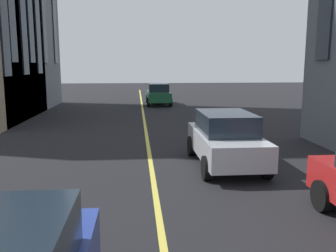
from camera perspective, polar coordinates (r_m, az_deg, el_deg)
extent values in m
cube|color=#D8C64C|center=(12.42, -2.58, -6.78)|extent=(80.00, 0.16, 0.01)
cylinder|color=black|center=(9.67, 23.09, -10.03)|extent=(0.76, 0.27, 0.76)
cube|color=#B7BABF|center=(12.83, 8.96, -2.78)|extent=(4.70, 1.95, 0.80)
cube|color=#19232D|center=(12.69, 9.05, 0.53)|extent=(2.59, 1.72, 0.70)
cylinder|color=black|center=(14.22, 3.75, -3.12)|extent=(0.76, 0.27, 0.76)
cylinder|color=black|center=(14.62, 11.04, -2.93)|extent=(0.76, 0.27, 0.76)
cylinder|color=black|center=(11.26, 6.15, -6.56)|extent=(0.76, 0.27, 0.76)
cylinder|color=black|center=(11.76, 15.20, -6.15)|extent=(0.76, 0.27, 0.76)
cube|color=#1E6038|center=(32.43, -1.51, 4.74)|extent=(4.70, 1.95, 0.80)
cube|color=#19232D|center=(32.37, -1.52, 6.06)|extent=(2.58, 1.72, 0.70)
cylinder|color=black|center=(33.96, -3.25, 4.27)|extent=(0.76, 0.27, 0.76)
cylinder|color=black|center=(34.07, -0.09, 4.30)|extent=(0.76, 0.27, 0.76)
cylinder|color=black|center=(30.88, -3.07, 3.74)|extent=(0.76, 0.27, 0.76)
cylinder|color=black|center=(31.00, 0.40, 3.78)|extent=(0.76, 0.27, 0.76)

